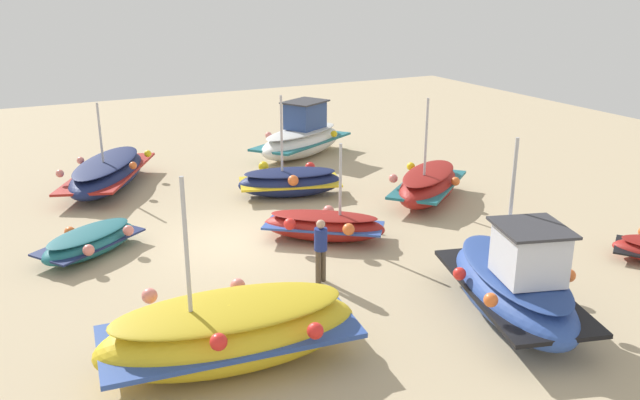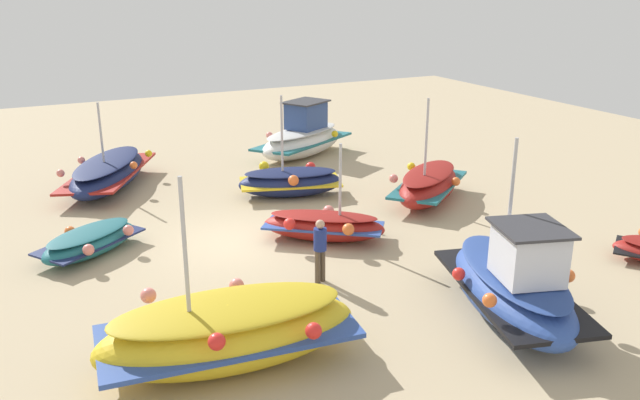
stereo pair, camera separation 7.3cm
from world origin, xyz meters
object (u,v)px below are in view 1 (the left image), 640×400
Objects in this scene: fishing_boat_5 at (90,242)px; fishing_boat_3 at (324,225)px; fishing_boat_1 at (428,184)px; fishing_boat_2 at (290,182)px; person_walking at (321,247)px; fishing_boat_4 at (302,138)px; fishing_boat_7 at (230,332)px; fishing_boat_0 at (514,285)px; fishing_boat_6 at (107,173)px.

fishing_boat_3 is at bearing 128.71° from fishing_boat_5.
fishing_boat_1 is 4.66m from fishing_boat_2.
fishing_boat_1 is at bearing -72.35° from person_walking.
fishing_boat_2 reaches higher than person_walking.
fishing_boat_5 is at bearing -172.78° from fishing_boat_4.
fishing_boat_7 reaches higher than person_walking.
fishing_boat_0 reaches higher than fishing_boat_4.
fishing_boat_6 is 3.42× the size of person_walking.
fishing_boat_0 is 0.91× the size of fishing_boat_6.
fishing_boat_3 is 1.14× the size of fishing_boat_5.
fishing_boat_4 is (8.73, -3.43, 0.34)m from fishing_boat_3.
person_walking is at bearing -90.86° from fishing_boat_2.
fishing_boat_1 is 7.33m from fishing_boat_4.
fishing_boat_0 reaches higher than person_walking.
fishing_boat_7 is at bearing -103.41° from fishing_boat_2.
fishing_boat_3 is 0.65× the size of fishing_boat_6.
fishing_boat_3 is at bearing 159.63° from fishing_boat_1.
fishing_boat_0 is 14.75m from fishing_boat_4.
fishing_boat_2 is at bearing 163.54° from fishing_boat_5.
fishing_boat_7 is at bearing -151.15° from fishing_boat_6.
fishing_boat_7 is (-9.00, 5.32, 0.21)m from fishing_boat_2.
fishing_boat_1 is 0.82× the size of fishing_boat_4.
fishing_boat_1 reaches higher than fishing_boat_6.
fishing_boat_7 is (-6.80, -1.59, 0.34)m from fishing_boat_5.
fishing_boat_0 is 6.13m from fishing_boat_3.
fishing_boat_0 is at bearing -3.34° from fishing_boat_7.
fishing_boat_0 is at bearing -150.69° from fishing_boat_1.
fishing_boat_3 is at bearing -83.78° from fishing_boat_2.
person_walking is (-10.24, -3.29, 0.38)m from fishing_boat_6.
fishing_boat_4 is 12.13m from person_walking.
fishing_boat_0 is at bearing -155.40° from person_walking.
fishing_boat_3 is 2.23× the size of person_walking.
fishing_boat_6 is 1.06× the size of fishing_boat_7.
fishing_boat_2 is 1.19× the size of fishing_boat_5.
fishing_boat_4 is at bearing -169.96° from fishing_boat_0.
fishing_boat_6 is 10.76m from person_walking.
fishing_boat_4 is 8.11m from fishing_boat_6.
fishing_boat_3 is at bearing -147.60° from fishing_boat_0.
fishing_boat_3 is at bearing 53.21° from fishing_boat_7.
fishing_boat_0 is 1.59× the size of fishing_boat_5.
fishing_boat_7 is at bearing -148.67° from fishing_boat_4.
fishing_boat_0 is 10.99m from fishing_boat_5.
fishing_boat_3 reaches higher than fishing_boat_4.
fishing_boat_2 is 6.86m from person_walking.
fishing_boat_4 is at bearing -38.74° from person_walking.
fishing_boat_2 is at bearing -158.17° from fishing_boat_0.
person_walking is (-2.43, 1.33, 0.50)m from fishing_boat_3.
fishing_boat_0 reaches higher than fishing_boat_2.
fishing_boat_0 is 6.22m from fishing_boat_7.
fishing_boat_4 is (4.64, -2.64, 0.27)m from fishing_boat_2.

